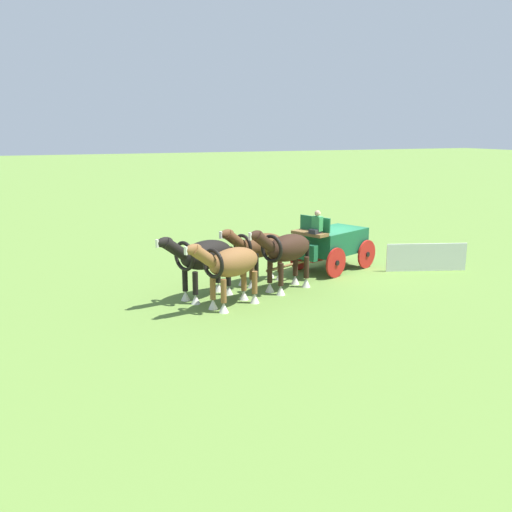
% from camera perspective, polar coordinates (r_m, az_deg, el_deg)
% --- Properties ---
extents(ground_plane, '(220.00, 220.00, 0.00)m').
position_cam_1_polar(ground_plane, '(22.54, 7.91, -1.30)').
color(ground_plane, olive).
extents(show_wagon, '(5.43, 3.01, 2.56)m').
position_cam_1_polar(show_wagon, '(22.17, 7.76, 1.40)').
color(show_wagon, '#195B38').
rests_on(show_wagon, ground).
extents(draft_horse_rear_near, '(2.88, 1.65, 2.31)m').
position_cam_1_polar(draft_horse_rear_near, '(19.06, 3.09, 0.59)').
color(draft_horse_rear_near, '#331E14').
rests_on(draft_horse_rear_near, ground).
extents(draft_horse_rear_off, '(3.02, 1.68, 2.19)m').
position_cam_1_polar(draft_horse_rear_off, '(19.93, 0.26, 0.87)').
color(draft_horse_rear_off, brown).
rests_on(draft_horse_rear_off, ground).
extents(draft_horse_lead_near, '(2.87, 1.64, 2.25)m').
position_cam_1_polar(draft_horse_lead_near, '(17.25, -2.64, -0.90)').
color(draft_horse_lead_near, brown).
rests_on(draft_horse_lead_near, ground).
extents(draft_horse_lead_off, '(2.99, 1.71, 2.28)m').
position_cam_1_polar(draft_horse_lead_off, '(18.20, -5.41, -0.11)').
color(draft_horse_lead_off, black).
rests_on(draft_horse_lead_off, ground).
extents(sponsor_banner, '(3.05, 1.09, 1.10)m').
position_cam_1_polar(sponsor_banner, '(22.88, 17.08, -0.12)').
color(sponsor_banner, silver).
rests_on(sponsor_banner, ground).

